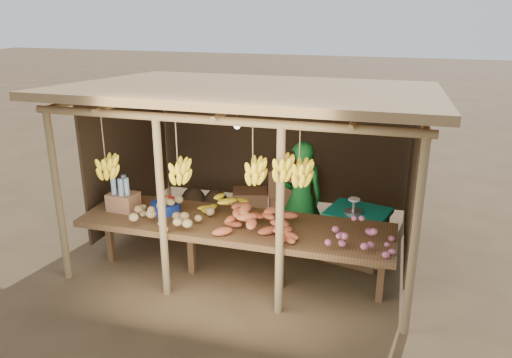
# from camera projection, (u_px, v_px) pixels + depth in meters

# --- Properties ---
(ground) EXTENTS (60.00, 60.00, 0.00)m
(ground) POSITION_uv_depth(u_px,v_px,m) (256.00, 247.00, 7.29)
(ground) COLOR brown
(ground) RESTS_ON ground
(stall_structure) EXTENTS (4.70, 3.50, 2.43)m
(stall_structure) POSITION_uv_depth(u_px,v_px,m) (250.00, 120.00, 6.58)
(stall_structure) COLOR olive
(stall_structure) RESTS_ON ground
(counter) EXTENTS (3.90, 1.05, 0.80)m
(counter) POSITION_uv_depth(u_px,v_px,m) (235.00, 227.00, 6.19)
(counter) COLOR brown
(counter) RESTS_ON ground
(potato_heap) EXTENTS (1.17, 0.88, 0.37)m
(potato_heap) POSITION_uv_depth(u_px,v_px,m) (168.00, 208.00, 6.13)
(potato_heap) COLOR tan
(potato_heap) RESTS_ON counter
(sweet_potato_heap) EXTENTS (1.18, 0.91, 0.36)m
(sweet_potato_heap) POSITION_uv_depth(u_px,v_px,m) (253.00, 217.00, 5.86)
(sweet_potato_heap) COLOR #B7552F
(sweet_potato_heap) RESTS_ON counter
(onion_heap) EXTENTS (0.82, 0.54, 0.36)m
(onion_heap) POSITION_uv_depth(u_px,v_px,m) (358.00, 231.00, 5.51)
(onion_heap) COLOR #B35771
(onion_heap) RESTS_ON counter
(banana_pile) EXTENTS (0.67, 0.42, 0.35)m
(banana_pile) POSITION_uv_depth(u_px,v_px,m) (227.00, 198.00, 6.45)
(banana_pile) COLOR yellow
(banana_pile) RESTS_ON counter
(tomato_basin) EXTENTS (0.38, 0.38, 0.20)m
(tomato_basin) POSITION_uv_depth(u_px,v_px,m) (166.00, 206.00, 6.46)
(tomato_basin) COLOR navy
(tomato_basin) RESTS_ON counter
(bottle_box) EXTENTS (0.38, 0.31, 0.46)m
(bottle_box) POSITION_uv_depth(u_px,v_px,m) (123.00, 197.00, 6.50)
(bottle_box) COLOR #A16C48
(bottle_box) RESTS_ON counter
(vendor) EXTENTS (0.70, 0.57, 1.65)m
(vendor) POSITION_uv_depth(u_px,v_px,m) (301.00, 199.00, 6.84)
(vendor) COLOR #176A27
(vendor) RESTS_ON ground
(tarp_crate) EXTENTS (0.93, 0.86, 0.94)m
(tarp_crate) POSITION_uv_depth(u_px,v_px,m) (356.00, 233.00, 6.82)
(tarp_crate) COLOR brown
(tarp_crate) RESTS_ON ground
(carton_stack) EXTENTS (1.27, 0.56, 0.90)m
(carton_stack) POSITION_uv_depth(u_px,v_px,m) (275.00, 197.00, 8.07)
(carton_stack) COLOR #A16C48
(carton_stack) RESTS_ON ground
(burlap_sacks) EXTENTS (0.84, 0.44, 0.59)m
(burlap_sacks) POSITION_uv_depth(u_px,v_px,m) (205.00, 203.00, 8.24)
(burlap_sacks) COLOR #412F1E
(burlap_sacks) RESTS_ON ground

